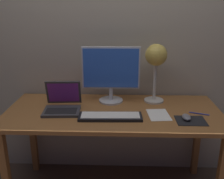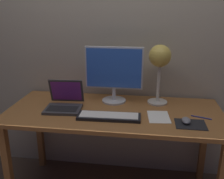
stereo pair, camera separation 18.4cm
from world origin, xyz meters
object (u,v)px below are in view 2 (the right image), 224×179
(monitor, at_px, (114,72))
(pen, at_px, (201,117))
(laptop, at_px, (65,100))
(desk_lamp, at_px, (160,60))
(mouse, at_px, (186,120))
(keyboard_main, at_px, (109,116))

(monitor, xyz_separation_m, pen, (0.65, -0.23, -0.25))
(laptop, relative_size, desk_lamp, 0.59)
(monitor, relative_size, mouse, 4.73)
(laptop, height_order, desk_lamp, desk_lamp)
(desk_lamp, height_order, pen, desk_lamp)
(keyboard_main, xyz_separation_m, laptop, (-0.36, 0.14, 0.05))
(monitor, relative_size, keyboard_main, 1.02)
(mouse, bearing_deg, laptop, 170.32)
(monitor, bearing_deg, keyboard_main, -88.37)
(monitor, distance_m, mouse, 0.67)
(desk_lamp, bearing_deg, monitor, -177.43)
(monitor, height_order, desk_lamp, desk_lamp)
(monitor, xyz_separation_m, laptop, (-0.35, -0.18, -0.19))
(mouse, height_order, pen, mouse)
(keyboard_main, distance_m, laptop, 0.39)
(keyboard_main, distance_m, mouse, 0.52)
(desk_lamp, xyz_separation_m, mouse, (0.18, -0.35, -0.33))
(keyboard_main, relative_size, desk_lamp, 0.95)
(laptop, relative_size, mouse, 2.89)
(keyboard_main, bearing_deg, mouse, -1.10)
(monitor, xyz_separation_m, mouse, (0.53, -0.33, -0.23))
(monitor, distance_m, keyboard_main, 0.40)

